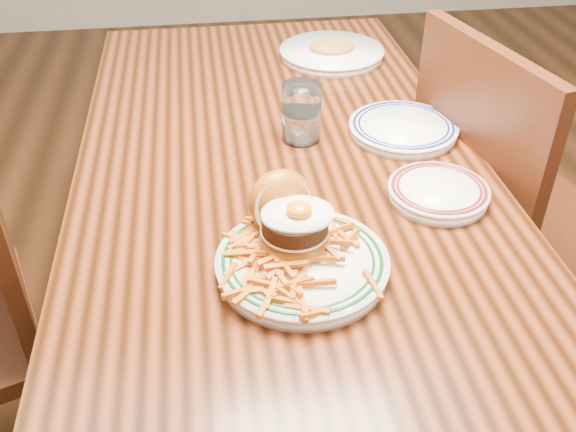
{
  "coord_description": "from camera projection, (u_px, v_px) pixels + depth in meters",
  "views": [
    {
      "loc": [
        -0.15,
        -1.18,
        1.45
      ],
      "look_at": [
        -0.03,
        -0.34,
        0.83
      ],
      "focal_mm": 40.0,
      "sensor_mm": 36.0,
      "label": 1
    }
  ],
  "objects": [
    {
      "name": "side_plate",
      "position": [
        438.0,
        192.0,
        1.22
      ],
      "size": [
        0.19,
        0.2,
        0.03
      ],
      "rotation": [
        0.0,
        0.0,
        -0.29
      ],
      "color": "white",
      "rests_on": "table"
    },
    {
      "name": "water_glass",
      "position": [
        301.0,
        116.0,
        1.39
      ],
      "size": [
        0.09,
        0.09,
        0.13
      ],
      "color": "white",
      "rests_on": "table"
    },
    {
      "name": "far_plate",
      "position": [
        332.0,
        52.0,
        1.78
      ],
      "size": [
        0.29,
        0.29,
        0.05
      ],
      "rotation": [
        0.0,
        0.0,
        -0.1
      ],
      "color": "white",
      "rests_on": "table"
    },
    {
      "name": "chair_right",
      "position": [
        503.0,
        217.0,
        1.57
      ],
      "size": [
        0.54,
        0.54,
        0.98
      ],
      "rotation": [
        0.0,
        0.0,
        3.36
      ],
      "color": "#3D190C",
      "rests_on": "floor"
    },
    {
      "name": "rear_plate",
      "position": [
        403.0,
        128.0,
        1.43
      ],
      "size": [
        0.24,
        0.24,
        0.03
      ],
      "rotation": [
        0.0,
        0.0,
        -0.28
      ],
      "color": "white",
      "rests_on": "table"
    },
    {
      "name": "floor",
      "position": [
        282.0,
        383.0,
        1.81
      ],
      "size": [
        6.0,
        6.0,
        0.0
      ],
      "primitive_type": "plane",
      "color": "black",
      "rests_on": "ground"
    },
    {
      "name": "main_plate",
      "position": [
        299.0,
        248.0,
        1.05
      ],
      "size": [
        0.28,
        0.3,
        0.14
      ],
      "rotation": [
        0.0,
        0.0,
        0.21
      ],
      "color": "white",
      "rests_on": "table"
    },
    {
      "name": "table",
      "position": [
        280.0,
        187.0,
        1.42
      ],
      "size": [
        0.85,
        1.6,
        0.75
      ],
      "color": "black",
      "rests_on": "floor"
    }
  ]
}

